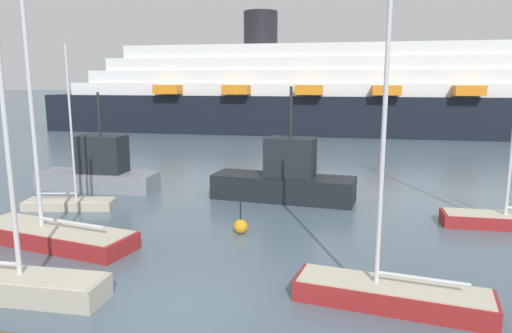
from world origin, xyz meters
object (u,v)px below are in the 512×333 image
Objects in this scene: fishing_boat_0 at (99,171)px; cruise_ship at (381,94)px; sailboat_2 at (70,202)px; channel_buoy_1 at (241,226)px; sailboat_3 at (52,229)px; sailboat_5 at (391,289)px; fishing_boat_1 at (285,179)px; sailboat_0 at (6,277)px.

cruise_ship reaches higher than fishing_boat_0.
fishing_boat_0 is (-0.64, 4.23, 0.80)m from sailboat_2.
sailboat_2 is 0.10× the size of cruise_ship.
sailboat_2 is at bearing 166.68° from channel_buoy_1.
sailboat_3 is 46.93m from cruise_ship.
sailboat_2 is 5.44m from sailboat_3.
channel_buoy_1 is at bearing -31.76° from fishing_boat_0.
cruise_ship is (19.08, 34.73, 3.68)m from fishing_boat_0.
sailboat_3 reaches higher than sailboat_5.
sailboat_5 is 1.38× the size of fishing_boat_1.
sailboat_3 is 12.12m from fishing_boat_1.
sailboat_3 is 0.16× the size of cruise_ship.
sailboat_2 is (-3.75, 9.35, -0.25)m from sailboat_0.
sailboat_0 is at bearing -129.12° from channel_buoy_1.
fishing_boat_0 is 12.08m from channel_buoy_1.
sailboat_3 reaches higher than sailboat_0.
sailboat_3 is 7.67m from channel_buoy_1.
cruise_ship is (7.74, 35.13, 3.68)m from fishing_boat_1.
fishing_boat_0 is (-4.38, 13.58, 0.55)m from sailboat_0.
sailboat_0 is at bearing -78.20° from sailboat_2.
sailboat_2 is at bearing -52.32° from sailboat_3.
sailboat_0 is at bearing -71.33° from fishing_boat_0.
sailboat_5 reaches higher than channel_buoy_1.
channel_buoy_1 is at bearing -101.32° from cruise_ship.
sailboat_2 is at bearing -153.30° from fishing_boat_1.
sailboat_5 is 8.02m from channel_buoy_1.
sailboat_0 is 0.90× the size of sailboat_3.
fishing_boat_0 is 0.09× the size of cruise_ship.
sailboat_2 is 5.66× the size of channel_buoy_1.
sailboat_2 is 9.78m from channel_buoy_1.
channel_buoy_1 is at bearing -34.52° from sailboat_5.
fishing_boat_1 is 6.26m from channel_buoy_1.
sailboat_5 is at bearing 179.44° from sailboat_3.
cruise_ship is (14.70, 48.31, 4.24)m from sailboat_0.
sailboat_5 is 12.56m from fishing_boat_1.
cruise_ship is at bearing -84.01° from sailboat_5.
sailboat_0 is 1.70× the size of fishing_boat_0.
sailboat_2 is at bearing -17.40° from sailboat_5.
sailboat_3 reaches higher than fishing_boat_1.
sailboat_3 is 1.25× the size of sailboat_5.
fishing_boat_1 is (6.96, 13.18, 0.56)m from sailboat_0.
fishing_boat_0 is at bearing 88.57° from sailboat_2.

